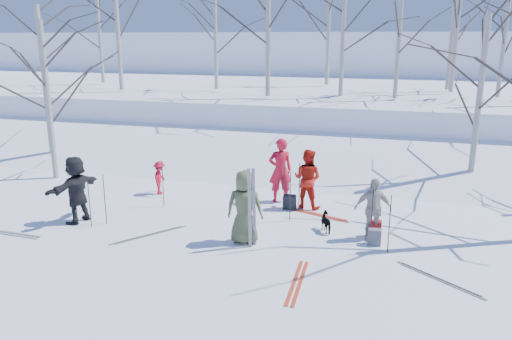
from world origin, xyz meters
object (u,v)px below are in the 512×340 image
(skier_cream_east, at_px, (373,209))
(backpack_dark, at_px, (290,202))
(skier_olive_center, at_px, (245,207))
(backpack_grey, at_px, (375,237))
(skier_red_seated, at_px, (160,178))
(skier_grey_west, at_px, (76,189))
(skier_redor_behind, at_px, (307,179))
(backpack_red, at_px, (374,229))
(dog, at_px, (327,222))
(skier_red_north, at_px, (280,170))

(skier_cream_east, xyz_separation_m, backpack_dark, (-2.34, 1.57, -0.56))
(skier_olive_center, xyz_separation_m, backpack_grey, (2.94, 0.69, -0.68))
(skier_red_seated, bearing_deg, skier_grey_west, 151.45)
(skier_redor_behind, height_order, backpack_dark, skier_redor_behind)
(skier_cream_east, bearing_deg, skier_grey_west, 171.41)
(skier_cream_east, xyz_separation_m, backpack_red, (0.06, 0.13, -0.55))
(dog, height_order, backpack_grey, dog)
(skier_red_seated, relative_size, skier_grey_west, 0.59)
(skier_olive_center, relative_size, backpack_grey, 4.59)
(skier_cream_east, height_order, backpack_grey, skier_cream_east)
(backpack_grey, bearing_deg, skier_red_north, 138.83)
(skier_redor_behind, relative_size, skier_red_seated, 1.63)
(skier_red_north, bearing_deg, backpack_dark, 100.08)
(skier_red_seated, relative_size, skier_cream_east, 0.68)
(skier_olive_center, xyz_separation_m, skier_cream_east, (2.85, 1.02, -0.12))
(backpack_red, bearing_deg, skier_olive_center, -158.61)
(backpack_red, bearing_deg, skier_red_north, 144.18)
(skier_olive_center, height_order, skier_cream_east, skier_olive_center)
(skier_grey_west, bearing_deg, skier_redor_behind, 129.20)
(skier_red_north, bearing_deg, skier_redor_behind, 134.68)
(dog, bearing_deg, backpack_grey, 123.66)
(skier_red_north, distance_m, skier_redor_behind, 0.92)
(skier_olive_center, height_order, skier_red_seated, skier_olive_center)
(skier_grey_west, bearing_deg, skier_red_north, 136.02)
(skier_redor_behind, xyz_separation_m, skier_grey_west, (-5.51, -2.78, 0.04))
(skier_olive_center, xyz_separation_m, dog, (1.77, 1.20, -0.63))
(dog, bearing_deg, skier_olive_center, 1.37)
(skier_redor_behind, bearing_deg, dog, 129.28)
(skier_grey_west, height_order, backpack_grey, skier_grey_west)
(skier_redor_behind, distance_m, backpack_grey, 3.02)
(skier_red_seated, xyz_separation_m, skier_cream_east, (6.45, -1.83, 0.24))
(skier_olive_center, distance_m, skier_red_seated, 4.60)
(skier_olive_center, xyz_separation_m, skier_grey_west, (-4.56, 0.09, 0.01))
(skier_cream_east, distance_m, skier_grey_west, 7.48)
(backpack_red, xyz_separation_m, backpack_dark, (-2.40, 1.45, -0.01))
(skier_red_seated, height_order, backpack_red, skier_red_seated)
(backpack_grey, bearing_deg, backpack_dark, 141.97)
(dog, xyz_separation_m, backpack_dark, (-1.26, 1.39, -0.04))
(skier_cream_east, height_order, skier_grey_west, skier_grey_west)
(skier_grey_west, bearing_deg, backpack_red, 110.50)
(skier_red_seated, xyz_separation_m, backpack_red, (6.52, -1.70, -0.31))
(skier_olive_center, xyz_separation_m, skier_redor_behind, (0.95, 2.86, -0.03))
(skier_redor_behind, xyz_separation_m, backpack_red, (1.97, -1.72, -0.63))
(dog, relative_size, backpack_grey, 1.50)
(skier_olive_center, bearing_deg, dog, -152.08)
(skier_grey_west, bearing_deg, dog, 112.42)
(dog, xyz_separation_m, backpack_red, (1.14, -0.06, -0.03))
(skier_olive_center, bearing_deg, skier_cream_east, -166.52)
(skier_cream_east, xyz_separation_m, skier_grey_west, (-7.42, -0.93, 0.13))
(dog, relative_size, backpack_dark, 1.43)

